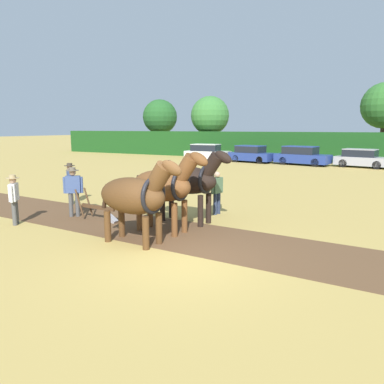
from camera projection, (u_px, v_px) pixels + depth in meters
ground_plane at (181, 258)px, 9.01m from camera, size 240.00×240.00×0.00m
plowed_furrow_strip at (89, 218)px, 12.97m from camera, size 20.99×3.85×0.01m
hedgerow at (342, 147)px, 34.28m from camera, size 67.01×1.54×2.70m
tree_far_left at (160, 117)px, 49.38m from camera, size 4.52×4.52×6.79m
tree_left at (210, 116)px, 43.09m from camera, size 4.41×4.41×6.69m
draft_horse_lead_left at (135, 195)px, 9.97m from camera, size 2.75×1.13×2.40m
draft_horse_lead_right at (165, 186)px, 11.07m from camera, size 2.73×1.07×2.52m
draft_horse_trail_left at (188, 180)px, 12.20m from camera, size 2.95×1.07×2.49m
plow at (101, 211)px, 12.61m from camera, size 1.70×0.48×1.13m
farmer_at_plow at (73, 188)px, 13.08m from camera, size 0.56×0.46×1.74m
farmer_beside_team at (217, 190)px, 13.47m from camera, size 0.29×0.63×1.56m
farmer_onlooker_left at (14, 196)px, 12.01m from camera, size 0.44×0.52×1.62m
farmer_onlooker_right at (70, 180)px, 15.29m from camera, size 0.56×0.43×1.68m
parked_car_far_left at (207, 153)px, 35.96m from camera, size 4.37×2.10×1.56m
parked_car_left at (252, 154)px, 33.96m from camera, size 4.23×2.51×1.52m
parked_car_center_left at (302, 156)px, 31.47m from camera, size 4.73×2.50×1.58m
parked_car_center at (362, 159)px, 29.55m from camera, size 4.23×2.37×1.45m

